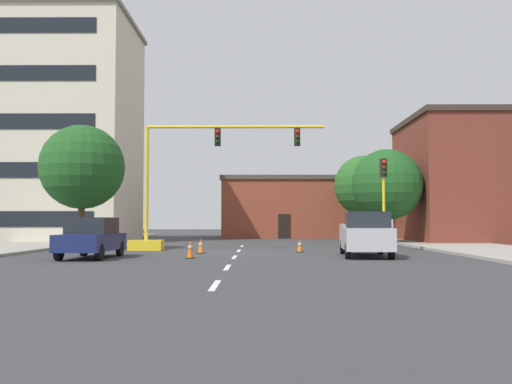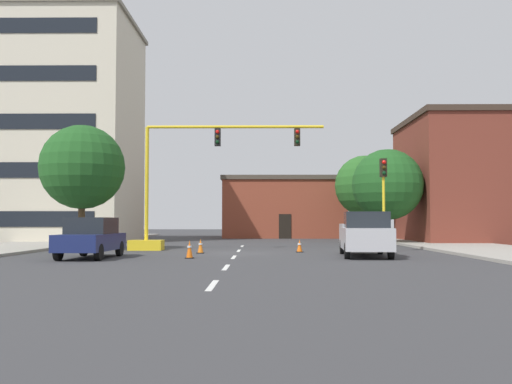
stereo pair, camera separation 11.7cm
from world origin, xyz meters
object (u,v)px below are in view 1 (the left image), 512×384
object	(u,v)px
tree_right_mid	(387,185)
traffic_signal_gantry	(173,207)
tree_left_near	(82,167)
traffic_cone_roadside_c	(201,246)
pickup_truck_silver	(365,235)
traffic_cone_roadside_b	(190,249)
tree_right_far	(364,186)
traffic_light_pole_right	(384,183)
sedan_navy_near_left	(92,237)
traffic_cone_roadside_a	(300,246)

from	to	relation	value
tree_right_mid	traffic_signal_gantry	bearing A→B (deg)	-149.38
tree_left_near	traffic_cone_roadside_c	world-z (taller)	tree_left_near
pickup_truck_silver	traffic_cone_roadside_b	world-z (taller)	pickup_truck_silver
tree_right_far	traffic_cone_roadside_b	bearing A→B (deg)	-116.36
tree_right_mid	traffic_cone_roadside_b	bearing A→B (deg)	-128.27
traffic_cone_roadside_b	tree_left_near	bearing A→B (deg)	134.93
traffic_cone_roadside_c	traffic_light_pole_right	bearing A→B (deg)	7.79
traffic_light_pole_right	tree_left_near	distance (m)	16.21
traffic_signal_gantry	tree_right_mid	xyz separation A→B (m)	(13.45, 7.96, 1.73)
tree_right_mid	traffic_cone_roadside_b	world-z (taller)	tree_right_mid
tree_right_mid	tree_left_near	size ratio (longest dim) A/B	0.95
tree_right_far	traffic_cone_roadside_b	size ratio (longest dim) A/B	9.08
traffic_cone_roadside_b	traffic_cone_roadside_c	bearing A→B (deg)	89.06
traffic_light_pole_right	sedan_navy_near_left	size ratio (longest dim) A/B	1.06
traffic_signal_gantry	sedan_navy_near_left	xyz separation A→B (m)	(-2.47, -6.70, -1.45)
traffic_signal_gantry	pickup_truck_silver	distance (m)	11.01
traffic_light_pole_right	traffic_cone_roadside_b	xyz separation A→B (m)	(-9.34, -5.07, -3.15)
tree_right_mid	traffic_cone_roadside_b	xyz separation A→B (m)	(-11.67, -14.80, -3.68)
traffic_light_pole_right	tree_right_far	distance (m)	18.85
pickup_truck_silver	traffic_cone_roadside_c	xyz separation A→B (m)	(-7.63, 2.41, -0.62)
tree_right_mid	sedan_navy_near_left	size ratio (longest dim) A/B	1.43
traffic_cone_roadside_c	tree_right_mid	bearing A→B (deg)	43.44
sedan_navy_near_left	traffic_cone_roadside_b	world-z (taller)	sedan_navy_near_left
tree_right_far	sedan_navy_near_left	xyz separation A→B (m)	(-16.01, -23.60, -3.63)
tree_right_mid	traffic_cone_roadside_c	world-z (taller)	tree_right_mid
traffic_light_pole_right	pickup_truck_silver	bearing A→B (deg)	-114.10
traffic_light_pole_right	sedan_navy_near_left	distance (m)	14.69
tree_left_near	traffic_cone_roadside_a	distance (m)	12.62
tree_left_near	pickup_truck_silver	bearing A→B (deg)	-20.42
tree_right_mid	pickup_truck_silver	bearing A→B (deg)	-106.54
traffic_cone_roadside_a	traffic_cone_roadside_c	distance (m)	5.03
tree_left_near	traffic_cone_roadside_c	bearing A→B (deg)	-23.51
tree_right_mid	pickup_truck_silver	xyz separation A→B (m)	(-3.98, -13.41, -3.09)
tree_right_mid	sedan_navy_near_left	world-z (taller)	tree_right_mid
tree_right_far	pickup_truck_silver	size ratio (longest dim) A/B	1.28
tree_right_mid	traffic_cone_roadside_a	xyz separation A→B (m)	(-6.68, -9.99, -3.75)
sedan_navy_near_left	traffic_cone_roadside_a	bearing A→B (deg)	26.83
sedan_navy_near_left	tree_right_mid	bearing A→B (deg)	42.64
traffic_cone_roadside_c	tree_right_far	bearing A→B (deg)	59.59
tree_right_mid	tree_right_far	bearing A→B (deg)	89.41
pickup_truck_silver	sedan_navy_near_left	size ratio (longest dim) A/B	1.22
traffic_cone_roadside_a	traffic_light_pole_right	bearing A→B (deg)	3.44
traffic_light_pole_right	sedan_navy_near_left	xyz separation A→B (m)	(-13.58, -4.93, -2.64)
pickup_truck_silver	traffic_cone_roadside_b	distance (m)	7.84
traffic_cone_roadside_b	traffic_cone_roadside_c	xyz separation A→B (m)	(0.06, 3.80, -0.03)
tree_left_near	traffic_cone_roadside_b	distance (m)	10.41
tree_left_near	sedan_navy_near_left	bearing A→B (deg)	-69.28
traffic_signal_gantry	traffic_cone_roadside_b	world-z (taller)	traffic_signal_gantry
traffic_signal_gantry	tree_left_near	xyz separation A→B (m)	(-4.98, -0.07, 2.19)
pickup_truck_silver	tree_right_mid	bearing A→B (deg)	73.46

